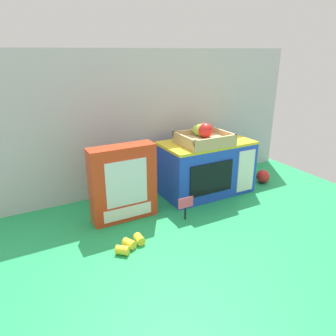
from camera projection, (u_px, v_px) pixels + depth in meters
name	position (u px, v px, depth m)	size (l,w,h in m)	color
ground_plane	(177.00, 203.00, 1.47)	(1.70, 1.70, 0.00)	#219E54
display_back_panel	(153.00, 121.00, 1.56)	(1.61, 0.03, 0.67)	#B7BABF
toy_microwave	(206.00, 167.00, 1.55)	(0.44, 0.25, 0.26)	blue
food_groups_crate	(204.00, 137.00, 1.47)	(0.23, 0.19, 0.10)	tan
cookie_set_box	(123.00, 183.00, 1.29)	(0.27, 0.08, 0.31)	red
price_sign	(186.00, 205.00, 1.31)	(0.07, 0.01, 0.10)	black
loose_toy_banana	(130.00, 244.00, 1.13)	(0.12, 0.08, 0.03)	yellow
loose_toy_apple	(263.00, 176.00, 1.69)	(0.07, 0.07, 0.07)	red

